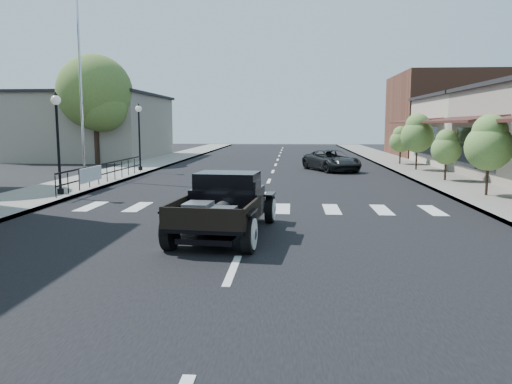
{
  "coord_description": "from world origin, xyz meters",
  "views": [
    {
      "loc": [
        1.09,
        -12.06,
        2.74
      ],
      "look_at": [
        0.17,
        0.78,
        1.0
      ],
      "focal_mm": 35.0,
      "sensor_mm": 36.0,
      "label": 1
    }
  ],
  "objects": [
    {
      "name": "banner",
      "position": [
        -7.22,
        8.0,
        0.45
      ],
      "size": [
        0.04,
        2.2,
        0.6
      ],
      "primitive_type": null,
      "color": "silver",
      "rests_on": "sidewalk_left"
    },
    {
      "name": "ground",
      "position": [
        0.0,
        0.0,
        0.0
      ],
      "size": [
        120.0,
        120.0,
        0.0
      ],
      "primitive_type": "plane",
      "color": "black",
      "rests_on": "ground"
    },
    {
      "name": "low_building_left",
      "position": [
        -15.0,
        28.0,
        2.5
      ],
      "size": [
        10.0,
        12.0,
        5.0
      ],
      "primitive_type": "cube",
      "color": "#9F9485",
      "rests_on": "ground"
    },
    {
      "name": "railing",
      "position": [
        -7.3,
        10.0,
        0.65
      ],
      "size": [
        0.08,
        10.0,
        1.0
      ],
      "primitive_type": null,
      "color": "black",
      "rests_on": "sidewalk_left"
    },
    {
      "name": "small_tree_e",
      "position": [
        8.3,
        21.78,
        1.35
      ],
      "size": [
        1.44,
        1.44,
        2.4
      ],
      "primitive_type": null,
      "color": "#587F3A",
      "rests_on": "sidewalk_right"
    },
    {
      "name": "road",
      "position": [
        0.0,
        15.0,
        0.01
      ],
      "size": [
        14.0,
        80.0,
        0.02
      ],
      "primitive_type": "cube",
      "color": "black",
      "rests_on": "ground"
    },
    {
      "name": "big_tree_far",
      "position": [
        -12.5,
        22.0,
        3.77
      ],
      "size": [
        5.13,
        5.13,
        7.53
      ],
      "primitive_type": null,
      "color": "#4E682C",
      "rests_on": "ground"
    },
    {
      "name": "second_car",
      "position": [
        3.45,
        17.71,
        0.62
      ],
      "size": [
        3.65,
        4.91,
        1.24
      ],
      "primitive_type": "imported",
      "rotation": [
        0.0,
        0.0,
        0.41
      ],
      "color": "black",
      "rests_on": "ground"
    },
    {
      "name": "small_tree_b",
      "position": [
        8.3,
        6.8,
        1.58
      ],
      "size": [
        1.72,
        1.72,
        2.86
      ],
      "primitive_type": null,
      "color": "#587F3A",
      "rests_on": "sidewalk_right"
    },
    {
      "name": "small_tree_c",
      "position": [
        8.3,
        11.85,
        1.3
      ],
      "size": [
        1.38,
        1.38,
        2.3
      ],
      "primitive_type": null,
      "color": "#587F3A",
      "rests_on": "sidewalk_right"
    },
    {
      "name": "sidewalk_right",
      "position": [
        8.5,
        15.0,
        0.07
      ],
      "size": [
        3.0,
        80.0,
        0.15
      ],
      "primitive_type": "cube",
      "color": "gray",
      "rests_on": "ground"
    },
    {
      "name": "lamp_post_c",
      "position": [
        -7.6,
        16.0,
        2.05
      ],
      "size": [
        0.36,
        0.36,
        3.79
      ],
      "primitive_type": null,
      "color": "black",
      "rests_on": "sidewalk_left"
    },
    {
      "name": "hotrod_pickup",
      "position": [
        -0.52,
        -0.02,
        0.8
      ],
      "size": [
        2.61,
        4.82,
        1.6
      ],
      "primitive_type": null,
      "rotation": [
        0.0,
        0.0,
        -0.1
      ],
      "color": "black",
      "rests_on": "ground"
    },
    {
      "name": "sidewalk_left",
      "position": [
        -8.5,
        15.0,
        0.07
      ],
      "size": [
        3.0,
        80.0,
        0.15
      ],
      "primitive_type": "cube",
      "color": "gray",
      "rests_on": "ground"
    },
    {
      "name": "storefront_far",
      "position": [
        15.0,
        22.0,
        2.25
      ],
      "size": [
        10.0,
        9.0,
        4.5
      ],
      "primitive_type": "cube",
      "color": "beige",
      "rests_on": "ground"
    },
    {
      "name": "lamp_post_b",
      "position": [
        -7.6,
        6.0,
        2.05
      ],
      "size": [
        0.36,
        0.36,
        3.79
      ],
      "primitive_type": null,
      "color": "black",
      "rests_on": "sidewalk_left"
    },
    {
      "name": "flagpole",
      "position": [
        -9.2,
        12.0,
        5.81
      ],
      "size": [
        0.12,
        0.12,
        11.31
      ],
      "primitive_type": "cylinder",
      "color": "silver",
      "rests_on": "sidewalk_left"
    },
    {
      "name": "small_tree_d",
      "position": [
        8.3,
        17.39,
        1.71
      ],
      "size": [
        1.87,
        1.87,
        3.12
      ],
      "primitive_type": null,
      "color": "#587F3A",
      "rests_on": "sidewalk_right"
    },
    {
      "name": "road_markings",
      "position": [
        0.0,
        10.0,
        0.0
      ],
      "size": [
        12.0,
        60.0,
        0.06
      ],
      "primitive_type": null,
      "color": "silver",
      "rests_on": "ground"
    },
    {
      "name": "far_building_right",
      "position": [
        15.5,
        32.0,
        3.5
      ],
      "size": [
        11.0,
        10.0,
        7.0
      ],
      "primitive_type": "cube",
      "color": "brown",
      "rests_on": "ground"
    }
  ]
}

